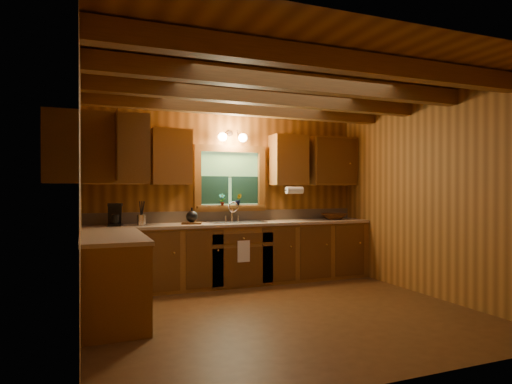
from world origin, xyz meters
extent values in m
plane|color=#4F2F13|center=(0.00, 0.00, 0.00)|extent=(4.20, 4.20, 0.00)
plane|color=brown|center=(0.00, 0.00, 2.60)|extent=(4.20, 4.20, 0.00)
plane|color=brown|center=(0.00, 1.90, 1.30)|extent=(4.20, 0.00, 4.20)
plane|color=brown|center=(0.00, -1.90, 1.30)|extent=(4.20, 0.00, 4.20)
plane|color=brown|center=(-2.10, 0.00, 1.30)|extent=(0.00, 3.80, 3.80)
plane|color=brown|center=(2.10, 0.00, 1.30)|extent=(0.00, 3.80, 3.80)
cube|color=brown|center=(0.00, -1.20, 2.49)|extent=(4.20, 0.14, 0.18)
cube|color=brown|center=(0.00, -0.40, 2.49)|extent=(4.20, 0.14, 0.18)
cube|color=brown|center=(0.00, 0.40, 2.49)|extent=(4.20, 0.14, 0.18)
cube|color=brown|center=(0.00, 1.20, 2.49)|extent=(4.20, 0.14, 0.18)
cube|color=brown|center=(0.00, 1.59, 0.43)|extent=(4.20, 0.62, 0.86)
cube|color=brown|center=(-1.79, 0.48, 0.43)|extent=(0.62, 1.60, 0.86)
cube|color=tan|center=(0.00, 1.59, 0.88)|extent=(4.20, 0.66, 0.04)
cube|color=tan|center=(-1.78, 0.48, 0.88)|extent=(0.64, 1.60, 0.04)
cube|color=#9D8569|center=(0.00, 1.89, 0.98)|extent=(4.20, 0.02, 0.16)
cube|color=white|center=(-1.47, 0.68, 0.43)|extent=(0.02, 0.60, 0.80)
cube|color=brown|center=(-1.70, 1.73, 1.84)|extent=(0.78, 0.34, 0.78)
cube|color=brown|center=(-0.92, 1.73, 1.84)|extent=(0.55, 0.34, 0.78)
cube|color=brown|center=(0.92, 1.73, 1.84)|extent=(0.55, 0.34, 0.78)
cube|color=brown|center=(1.70, 1.73, 1.84)|extent=(0.78, 0.34, 0.78)
cube|color=brown|center=(-1.93, 0.68, 1.84)|extent=(0.34, 1.10, 0.78)
cube|color=brown|center=(0.00, 1.86, 2.00)|extent=(1.12, 0.08, 0.10)
cube|color=brown|center=(0.00, 1.86, 1.10)|extent=(1.12, 0.08, 0.10)
cube|color=brown|center=(-0.51, 1.86, 1.55)|extent=(0.10, 0.08, 0.80)
cube|color=brown|center=(0.51, 1.86, 1.55)|extent=(0.10, 0.08, 0.80)
cube|color=#40712F|center=(0.00, 1.90, 1.55)|extent=(0.92, 0.01, 0.80)
cube|color=#113029|center=(-0.24, 1.87, 1.37)|extent=(0.42, 0.02, 0.42)
cube|color=#113029|center=(0.24, 1.87, 1.37)|extent=(0.42, 0.02, 0.42)
cylinder|color=black|center=(0.00, 1.87, 1.57)|extent=(0.92, 0.01, 0.01)
cube|color=brown|center=(0.00, 1.82, 1.12)|extent=(1.06, 0.14, 0.04)
cylinder|color=black|center=(0.00, 1.86, 2.23)|extent=(0.08, 0.03, 0.08)
cylinder|color=black|center=(-0.10, 1.80, 2.23)|extent=(0.09, 0.17, 0.08)
cylinder|color=black|center=(0.10, 1.80, 2.23)|extent=(0.09, 0.17, 0.08)
sphere|color=#FFE0A5|center=(-0.16, 1.74, 2.16)|extent=(0.13, 0.13, 0.13)
sphere|color=#FFE0A5|center=(0.16, 1.74, 2.16)|extent=(0.13, 0.13, 0.13)
cylinder|color=white|center=(0.92, 1.53, 1.37)|extent=(0.27, 0.11, 0.11)
cube|color=white|center=(0.00, 1.26, 0.52)|extent=(0.18, 0.01, 0.30)
cube|color=silver|center=(0.00, 1.60, 0.91)|extent=(0.82, 0.48, 0.02)
cube|color=#262628|center=(-0.19, 1.60, 0.84)|extent=(0.34, 0.40, 0.14)
cube|color=#262628|center=(0.19, 1.60, 0.84)|extent=(0.34, 0.40, 0.14)
cylinder|color=silver|center=(0.00, 1.78, 1.01)|extent=(0.04, 0.04, 0.22)
torus|color=silver|center=(0.00, 1.72, 1.12)|extent=(0.16, 0.02, 0.16)
cube|color=black|center=(-1.68, 1.62, 0.91)|extent=(0.17, 0.21, 0.03)
cube|color=black|center=(-1.68, 1.68, 1.06)|extent=(0.17, 0.07, 0.28)
cube|color=black|center=(-1.68, 1.60, 1.18)|extent=(0.17, 0.19, 0.04)
cylinder|color=black|center=(-1.68, 1.59, 0.99)|extent=(0.10, 0.10, 0.12)
cylinder|color=silver|center=(-1.35, 1.57, 0.97)|extent=(0.11, 0.11, 0.14)
cylinder|color=black|center=(-1.37, 1.56, 1.12)|extent=(0.03, 0.04, 0.21)
cylinder|color=black|center=(-1.35, 1.57, 1.12)|extent=(0.01, 0.01, 0.21)
cylinder|color=black|center=(-1.34, 1.58, 1.12)|extent=(0.03, 0.04, 0.21)
cylinder|color=black|center=(-1.33, 1.59, 1.12)|extent=(0.04, 0.06, 0.21)
cube|color=#543012|center=(-0.67, 1.54, 0.91)|extent=(0.32, 0.27, 0.02)
sphere|color=black|center=(-0.67, 1.54, 1.01)|extent=(0.16, 0.16, 0.16)
cylinder|color=black|center=(-0.67, 1.54, 1.11)|extent=(0.03, 0.03, 0.04)
imported|color=#48230C|center=(1.67, 1.62, 0.95)|extent=(0.52, 0.52, 0.10)
imported|color=#543012|center=(-0.15, 1.80, 1.23)|extent=(0.11, 0.09, 0.18)
imported|color=#543012|center=(0.11, 1.80, 1.23)|extent=(0.11, 0.10, 0.18)
camera|label=1|loc=(-2.08, -4.44, 1.39)|focal=30.64mm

